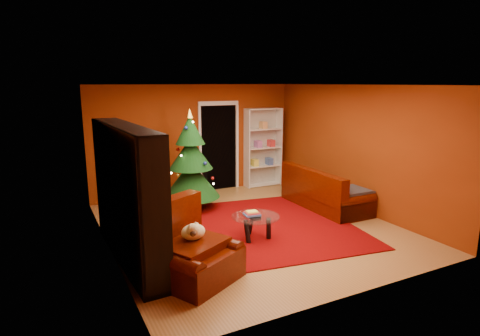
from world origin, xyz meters
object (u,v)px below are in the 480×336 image
gift_box_green (183,203)px  dog (193,232)px  gift_box_red (178,196)px  armchair (194,249)px  christmas_tree (191,161)px  gift_box_teal (122,201)px  white_bookshelf (263,148)px  coffee_table (256,227)px  acrylic_chair (196,186)px  rug (271,225)px  media_unit (127,194)px  sofa (326,188)px

gift_box_green → dog: 3.11m
gift_box_red → armchair: bearing=-105.1°
christmas_tree → gift_box_teal: bearing=152.5°
gift_box_green → gift_box_red: bearing=80.2°
white_bookshelf → coffee_table: (-1.97, -3.14, -0.78)m
gift_box_teal → coffee_table: size_ratio=0.37×
dog → acrylic_chair: size_ratio=0.43×
rug → acrylic_chair: size_ratio=3.60×
white_bookshelf → acrylic_chair: bearing=-154.3°
media_unit → armchair: size_ratio=2.38×
armchair → sofa: sofa is taller
armchair → dog: (0.02, 0.07, 0.21)m
gift_box_red → coffee_table: bearing=-80.8°
gift_box_red → armchair: armchair is taller
christmas_tree → white_bookshelf: size_ratio=1.04×
dog → sofa: size_ratio=0.19×
christmas_tree → gift_box_red: bearing=97.0°
christmas_tree → gift_box_red: size_ratio=9.95×
gift_box_teal → white_bookshelf: (3.67, 0.32, 0.85)m
christmas_tree → white_bookshelf: christmas_tree is taller
media_unit → coffee_table: size_ratio=3.25×
gift_box_teal → gift_box_green: size_ratio=1.14×
coffee_table → acrylic_chair: 2.18m
gift_box_teal → sofa: bearing=-26.2°
acrylic_chair → dog: bearing=-87.4°
gift_box_green → coffee_table: 2.22m
armchair → sofa: bearing=-2.1°
gift_box_red → armchair: (-0.98, -3.65, 0.33)m
gift_box_green → sofa: sofa is taller
coffee_table → acrylic_chair: size_ratio=0.88×
coffee_table → white_bookshelf: bearing=58.0°
rug → armchair: bearing=-147.2°
christmas_tree → dog: size_ratio=5.35×
media_unit → coffee_table: media_unit is taller
gift_box_green → acrylic_chair: (0.30, -0.00, 0.33)m
christmas_tree → armchair: (-1.07, -2.98, -0.60)m
christmas_tree → media_unit: bearing=-131.2°
rug → media_unit: 2.88m
media_unit → dog: size_ratio=6.68×
gift_box_teal → christmas_tree: bearing=-27.5°
dog → coffee_table: (1.42, 0.79, -0.44)m
rug → dog: dog is taller
armchair → dog: 0.23m
media_unit → gift_box_red: bearing=55.4°
christmas_tree → gift_box_green: size_ratio=7.93×
armchair → acrylic_chair: (1.18, 3.01, 0.03)m
rug → coffee_table: size_ratio=4.11×
gift_box_teal → white_bookshelf: 3.78m
gift_box_red → acrylic_chair: size_ratio=0.23×
sofa → white_bookshelf: bearing=6.9°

